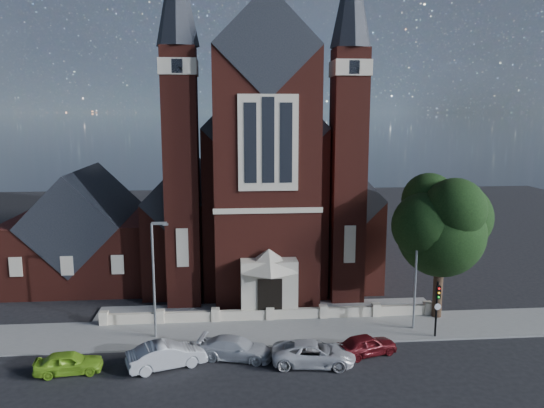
{
  "coord_description": "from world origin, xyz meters",
  "views": [
    {
      "loc": [
        -2.94,
        -30.56,
        15.17
      ],
      "look_at": [
        0.62,
        12.0,
        7.8
      ],
      "focal_mm": 35.0,
      "sensor_mm": 36.0,
      "label": 1
    }
  ],
  "objects": [
    {
      "name": "car_silver_a",
      "position": [
        -6.8,
        -0.25,
        0.77
      ],
      "size": [
        4.97,
        3.12,
        1.55
      ],
      "primitive_type": "imported",
      "rotation": [
        0.0,
        0.0,
        1.91
      ],
      "color": "#A3A7AB",
      "rests_on": "ground"
    },
    {
      "name": "forecourt_wall",
      "position": [
        0.0,
        6.5,
        0.0
      ],
      "size": [
        24.0,
        0.4,
        0.9
      ],
      "primitive_type": "cube",
      "color": "beige",
      "rests_on": "ground"
    },
    {
      "name": "ground",
      "position": [
        0.0,
        15.0,
        0.0
      ],
      "size": [
        120.0,
        120.0,
        0.0
      ],
      "primitive_type": "plane",
      "color": "black",
      "rests_on": "ground"
    },
    {
      "name": "forecourt_paving",
      "position": [
        0.0,
        8.5,
        0.0
      ],
      "size": [
        26.0,
        3.0,
        0.14
      ],
      "primitive_type": "cube",
      "color": "slate",
      "rests_on": "ground"
    },
    {
      "name": "car_white_suv",
      "position": [
        2.1,
        -0.63,
        0.71
      ],
      "size": [
        5.35,
        2.94,
        1.42
      ],
      "primitive_type": "imported",
      "rotation": [
        0.0,
        0.0,
        1.45
      ],
      "color": "silver",
      "rests_on": "ground"
    },
    {
      "name": "parish_hall",
      "position": [
        -16.0,
        18.0,
        4.01
      ],
      "size": [
        12.0,
        12.2,
        10.24
      ],
      "color": "#511D15",
      "rests_on": "ground"
    },
    {
      "name": "street_lamp_right",
      "position": [
        10.09,
        4.0,
        4.6
      ],
      "size": [
        1.16,
        0.22,
        8.09
      ],
      "color": "gray",
      "rests_on": "ground"
    },
    {
      "name": "street_tree",
      "position": [
        12.6,
        5.71,
        6.96
      ],
      "size": [
        6.4,
        6.6,
        10.7
      ],
      "color": "black",
      "rests_on": "ground"
    },
    {
      "name": "car_lime_van",
      "position": [
        -12.46,
        -0.54,
        0.66
      ],
      "size": [
        4.03,
        2.0,
        1.32
      ],
      "primitive_type": "imported",
      "rotation": [
        0.0,
        0.0,
        1.69
      ],
      "color": "#7EB824",
      "rests_on": "ground"
    },
    {
      "name": "car_silver_b",
      "position": [
        -2.6,
        0.56,
        0.67
      ],
      "size": [
        4.97,
        3.0,
        1.35
      ],
      "primitive_type": "imported",
      "rotation": [
        0.0,
        0.0,
        1.31
      ],
      "color": "#B7BABF",
      "rests_on": "ground"
    },
    {
      "name": "pavement_strip",
      "position": [
        0.0,
        4.5,
        0.0
      ],
      "size": [
        60.0,
        5.0,
        0.12
      ],
      "primitive_type": "cube",
      "color": "slate",
      "rests_on": "ground"
    },
    {
      "name": "car_dark_red",
      "position": [
        5.65,
        0.36,
        0.67
      ],
      "size": [
        4.23,
        2.7,
        1.34
      ],
      "primitive_type": "imported",
      "rotation": [
        0.0,
        0.0,
        1.88
      ],
      "color": "#540E13",
      "rests_on": "ground"
    },
    {
      "name": "traffic_signal",
      "position": [
        11.0,
        2.43,
        2.58
      ],
      "size": [
        0.28,
        0.42,
        4.0
      ],
      "color": "black",
      "rests_on": "ground"
    },
    {
      "name": "church",
      "position": [
        -0.0,
        22.94,
        8.19
      ],
      "size": [
        20.01,
        34.9,
        29.2
      ],
      "color": "#511D15",
      "rests_on": "ground"
    },
    {
      "name": "street_lamp_left",
      "position": [
        -7.91,
        4.0,
        4.6
      ],
      "size": [
        1.16,
        0.22,
        8.09
      ],
      "color": "gray",
      "rests_on": "ground"
    }
  ]
}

